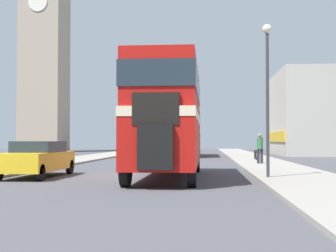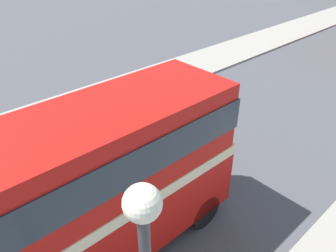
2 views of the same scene
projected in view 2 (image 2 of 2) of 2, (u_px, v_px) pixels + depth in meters
The scene contains 4 objects.
ground_plane at pixel (83, 220), 10.22m from camera, with size 120.00×120.00×0.00m, color #47474C.
sidewalk_left at pixel (5, 132), 14.44m from camera, with size 3.50×120.00×0.12m.
double_decker_bus at pixel (63, 198), 7.29m from camera, with size 2.46×9.44×4.46m.
car_parked_near at pixel (3, 156), 11.74m from camera, with size 1.81×4.68×1.48m.
Camera 2 is at (7.11, -2.86, 7.84)m, focal length 35.00 mm.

